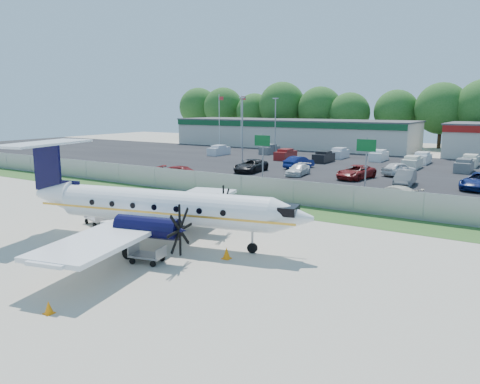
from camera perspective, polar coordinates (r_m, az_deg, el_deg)
The scene contains 30 objects.
ground at distance 26.64m, azimuth -7.01°, elevation -6.87°, with size 170.00×170.00×0.00m, color #B7AE9B.
grass_verge at distance 36.36m, azimuth 5.09°, elevation -2.09°, with size 170.00×4.00×0.02m, color #2D561E.
access_road at distance 42.57m, azimuth 9.45°, elevation -0.32°, with size 170.00×8.00×0.02m, color black.
parking_lot at distance 62.22m, azimuth 17.11°, elevation 2.77°, with size 170.00×32.00×0.02m, color black.
perimeter_fence at distance 37.91m, azimuth 6.52°, elevation -0.06°, with size 120.00×0.06×1.99m.
building_west at distance 91.07m, azimuth 6.27°, elevation 7.15°, with size 46.40×12.40×5.24m.
sign_left at distance 49.08m, azimuth 2.75°, elevation 5.48°, with size 1.80×0.26×5.00m.
sign_mid at distance 44.68m, azimuth 15.13°, elevation 4.63°, with size 1.80×0.26×5.00m.
flagpole_west at distance 91.02m, azimuth -2.51°, elevation 9.10°, with size 1.06×0.12×10.00m.
flagpole_east at distance 88.25m, azimuth 0.18°, elevation 9.06°, with size 1.06×0.12×10.00m.
light_pole_nw at distance 68.07m, azimuth 0.29°, elevation 8.27°, with size 0.90×0.35×9.09m.
light_pole_sw at distance 76.70m, azimuth 4.33°, elevation 8.50°, with size 0.90×0.35×9.09m.
tree_line at distance 95.27m, azimuth 22.66°, elevation 4.96°, with size 112.00×6.00×14.00m, color #1F5118, non-canonical shape.
aircraft at distance 27.38m, azimuth -9.89°, elevation -1.73°, with size 18.60×18.21×5.68m.
pushback_tug at distance 29.64m, azimuth -14.41°, elevation -4.15°, with size 2.56×2.15×1.23m.
baggage_cart_near at distance 24.53m, azimuth -11.24°, elevation -7.52°, with size 1.88×1.35×0.89m.
baggage_cart_far at distance 33.01m, azimuth -16.97°, elevation -3.00°, with size 2.15×1.65×1.00m.
cone_nose at distance 24.71m, azimuth -1.65°, elevation -7.49°, with size 0.43×0.43×0.62m.
cone_port_wing at distance 19.99m, azimuth -22.30°, elevation -12.91°, with size 0.37×0.37×0.52m.
cone_starboard_wing at distance 34.02m, azimuth -0.16°, elevation -2.49°, with size 0.39×0.39×0.56m.
road_car_west at distance 49.68m, azimuth -6.92°, elevation 1.28°, with size 2.25×5.54×1.61m, color maroon.
road_car_mid at distance 41.24m, azimuth 18.20°, elevation -1.08°, with size 1.90×4.66×1.35m, color beige.
parked_car_a at distance 56.43m, azimuth 1.32°, elevation 2.46°, with size 2.54×5.51×1.53m, color black.
parked_car_b at distance 54.05m, azimuth 7.09°, elevation 2.03°, with size 1.82×4.47×1.30m, color silver.
parked_car_c at distance 52.58m, azimuth 13.92°, elevation 1.56°, with size 2.49×5.41×1.50m, color maroon.
parked_car_d at distance 49.70m, azimuth 19.43°, elevation 0.75°, with size 1.65×4.73×1.56m, color #595B5E.
parked_car_e at distance 50.18m, azimuth 27.19°, elevation 0.27°, with size 2.68×5.82×1.62m, color navy.
parked_car_f at distance 60.00m, azimuth 7.19°, elevation 2.87°, with size 1.66×4.75×1.56m, color navy.
parked_car_g at distance 56.51m, azimuth 18.76°, elevation 1.91°, with size 1.83×4.55×1.55m, color silver.
far_parking_rows at distance 67.02m, azimuth 18.26°, elevation 3.22°, with size 56.00×10.00×1.60m, color gray, non-canonical shape.
Camera 1 is at (16.28, -19.53, 7.94)m, focal length 35.00 mm.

